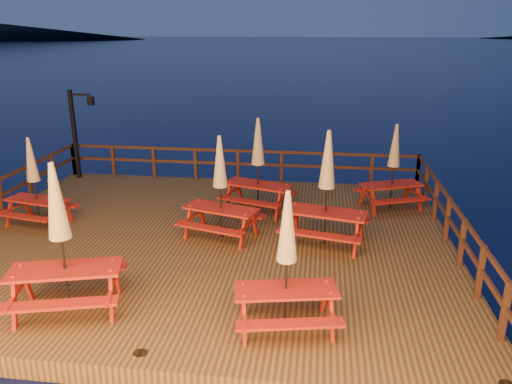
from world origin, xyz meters
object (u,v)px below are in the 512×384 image
Objects in this scene: lamp_post at (78,126)px; picnic_table_1 at (258,164)px; picnic_table_0 at (220,186)px; picnic_table_2 at (327,187)px.

picnic_table_1 is (6.42, -2.43, -0.42)m from lamp_post.
picnic_table_1 is at bearing 88.09° from picnic_table_0.
picnic_table_0 is 0.92× the size of picnic_table_2.
picnic_table_2 reaches higher than picnic_table_0.
picnic_table_0 is (5.76, -4.41, -0.46)m from lamp_post.
picnic_table_0 is 2.54m from picnic_table_2.
lamp_post is 1.13× the size of picnic_table_1.
picnic_table_0 is 0.97× the size of picnic_table_1.
picnic_table_2 is at bearing -28.38° from lamp_post.
lamp_post reaches higher than picnic_table_0.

